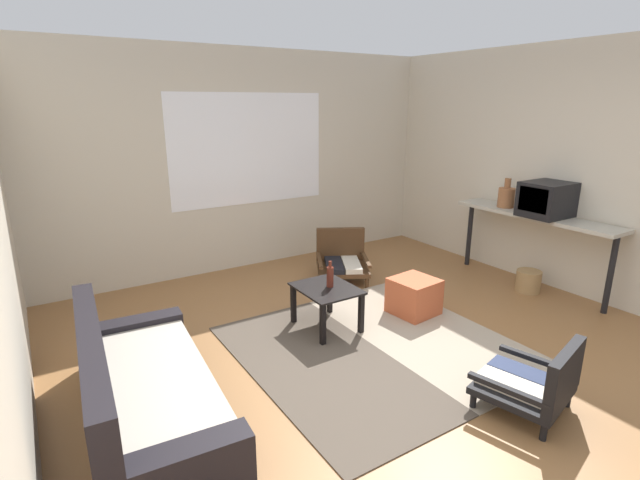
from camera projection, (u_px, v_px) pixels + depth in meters
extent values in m
plane|color=olive|center=(409.00, 366.00, 3.86)|extent=(7.80, 7.80, 0.00)
cube|color=beige|center=(248.00, 161.00, 5.96)|extent=(5.60, 0.12, 2.70)
cube|color=white|center=(249.00, 149.00, 5.87)|extent=(2.03, 0.01, 1.36)
cube|color=beige|center=(581.00, 171.00, 5.09)|extent=(0.12, 6.60, 2.70)
cube|color=#4C4238|center=(322.00, 365.00, 3.86)|extent=(1.11, 2.24, 0.01)
cube|color=gray|center=(422.00, 331.00, 4.44)|extent=(1.11, 2.24, 0.01)
cube|color=black|center=(154.00, 403.00, 3.21)|extent=(0.91, 1.93, 0.22)
cube|color=#B2A899|center=(156.00, 381.00, 3.18)|extent=(0.79, 1.75, 0.10)
cube|color=black|center=(95.00, 377.00, 2.98)|extent=(0.28, 1.89, 0.59)
cube|color=black|center=(135.00, 340.00, 3.91)|extent=(0.78, 0.24, 0.36)
cube|color=black|center=(181.00, 478.00, 2.47)|extent=(0.78, 0.24, 0.36)
cube|color=black|center=(327.00, 288.00, 4.40)|extent=(0.50, 0.61, 0.02)
cube|color=black|center=(293.00, 304.00, 4.57)|extent=(0.04, 0.04, 0.39)
cube|color=black|center=(330.00, 295.00, 4.78)|extent=(0.04, 0.04, 0.39)
cube|color=black|center=(323.00, 325.00, 4.14)|extent=(0.04, 0.04, 0.39)
cube|color=black|center=(361.00, 314.00, 4.36)|extent=(0.04, 0.04, 0.39)
cylinder|color=#472D19|center=(367.00, 283.00, 5.47)|extent=(0.04, 0.04, 0.13)
cylinder|color=#472D19|center=(323.00, 284.00, 5.44)|extent=(0.04, 0.04, 0.13)
cylinder|color=#472D19|center=(360.00, 268.00, 5.96)|extent=(0.04, 0.04, 0.13)
cylinder|color=#472D19|center=(320.00, 269.00, 5.93)|extent=(0.04, 0.04, 0.13)
cube|color=#472D19|center=(342.00, 268.00, 5.67)|extent=(0.80, 0.80, 0.05)
cube|color=beige|center=(351.00, 264.00, 5.65)|extent=(0.43, 0.56, 0.06)
cube|color=black|center=(334.00, 265.00, 5.63)|extent=(0.43, 0.56, 0.06)
cube|color=#472D19|center=(340.00, 244.00, 5.87)|extent=(0.55, 0.34, 0.40)
cube|color=#472D19|center=(366.00, 259.00, 5.66)|extent=(0.32, 0.54, 0.04)
cube|color=#472D19|center=(320.00, 260.00, 5.63)|extent=(0.32, 0.54, 0.04)
cylinder|color=black|center=(473.00, 400.00, 3.32)|extent=(0.04, 0.04, 0.12)
cylinder|color=black|center=(502.00, 373.00, 3.65)|extent=(0.04, 0.04, 0.12)
cylinder|color=black|center=(544.00, 432.00, 3.00)|extent=(0.04, 0.04, 0.12)
cylinder|color=black|center=(568.00, 398.00, 3.34)|extent=(0.04, 0.04, 0.12)
cube|color=black|center=(522.00, 389.00, 3.30)|extent=(0.68, 0.68, 0.05)
cube|color=beige|center=(514.00, 387.00, 3.23)|extent=(0.30, 0.53, 0.06)
cube|color=#2D3856|center=(525.00, 375.00, 3.37)|extent=(0.30, 0.53, 0.06)
cube|color=black|center=(564.00, 376.00, 3.08)|extent=(0.56, 0.21, 0.37)
cube|color=black|center=(509.00, 390.00, 3.09)|extent=(0.18, 0.55, 0.04)
cube|color=black|center=(538.00, 360.00, 3.45)|extent=(0.18, 0.55, 0.04)
cube|color=#BC5633|center=(414.00, 296.00, 4.77)|extent=(0.45, 0.45, 0.37)
cube|color=#B2AD9E|center=(535.00, 215.00, 5.32)|extent=(0.39, 1.90, 0.04)
cylinder|color=black|center=(610.00, 275.00, 4.72)|extent=(0.06, 0.06, 0.82)
cylinder|color=black|center=(469.00, 234.00, 6.16)|extent=(0.06, 0.06, 0.82)
cube|color=black|center=(548.00, 199.00, 5.16)|extent=(0.56, 0.43, 0.38)
cube|color=black|center=(533.00, 200.00, 5.01)|extent=(0.01, 0.34, 0.26)
cylinder|color=#935B38|center=(506.00, 198.00, 5.61)|extent=(0.19, 0.19, 0.23)
cylinder|color=#935B38|center=(508.00, 183.00, 5.56)|extent=(0.07, 0.07, 0.12)
cylinder|color=#5B2319|center=(330.00, 277.00, 4.40)|extent=(0.07, 0.07, 0.19)
cylinder|color=#5B2319|center=(330.00, 264.00, 4.36)|extent=(0.03, 0.03, 0.06)
cylinder|color=#9E7A4C|center=(528.00, 281.00, 5.35)|extent=(0.27, 0.27, 0.25)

